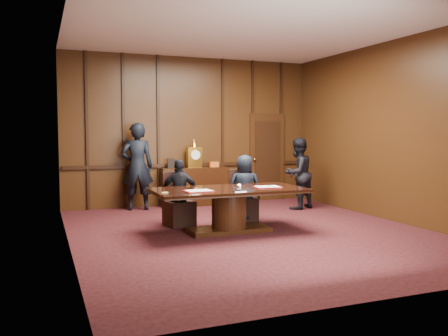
{
  "coord_description": "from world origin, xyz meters",
  "views": [
    {
      "loc": [
        -3.38,
        -7.35,
        1.73
      ],
      "look_at": [
        -0.13,
        0.99,
        1.05
      ],
      "focal_mm": 38.0,
      "sensor_mm": 36.0,
      "label": 1
    }
  ],
  "objects_px": {
    "witness_left": "(137,166)",
    "sideboard": "(194,185)",
    "conference_table": "(229,203)",
    "witness_right": "(298,173)",
    "signatory_right": "(245,188)",
    "signatory_left": "(180,193)"
  },
  "relations": [
    {
      "from": "witness_left",
      "to": "sideboard",
      "type": "bearing_deg",
      "value": -164.75
    },
    {
      "from": "sideboard",
      "to": "conference_table",
      "type": "height_order",
      "value": "sideboard"
    },
    {
      "from": "conference_table",
      "to": "witness_right",
      "type": "relative_size",
      "value": 1.64
    },
    {
      "from": "sideboard",
      "to": "signatory_right",
      "type": "distance_m",
      "value": 2.31
    },
    {
      "from": "witness_left",
      "to": "signatory_right",
      "type": "bearing_deg",
      "value": 136.88
    },
    {
      "from": "signatory_left",
      "to": "witness_right",
      "type": "height_order",
      "value": "witness_right"
    },
    {
      "from": "conference_table",
      "to": "signatory_right",
      "type": "relative_size",
      "value": 2.02
    },
    {
      "from": "witness_right",
      "to": "sideboard",
      "type": "bearing_deg",
      "value": -53.31
    },
    {
      "from": "conference_table",
      "to": "witness_left",
      "type": "bearing_deg",
      "value": 109.28
    },
    {
      "from": "sideboard",
      "to": "conference_table",
      "type": "xyz_separation_m",
      "value": [
        -0.36,
        -3.08,
        0.02
      ]
    },
    {
      "from": "sideboard",
      "to": "signatory_right",
      "type": "height_order",
      "value": "sideboard"
    },
    {
      "from": "sideboard",
      "to": "signatory_left",
      "type": "bearing_deg",
      "value": -113.83
    },
    {
      "from": "signatory_right",
      "to": "witness_right",
      "type": "bearing_deg",
      "value": -134.51
    },
    {
      "from": "signatory_left",
      "to": "witness_left",
      "type": "bearing_deg",
      "value": -62.11
    },
    {
      "from": "sideboard",
      "to": "witness_right",
      "type": "bearing_deg",
      "value": -33.33
    },
    {
      "from": "conference_table",
      "to": "signatory_left",
      "type": "relative_size",
      "value": 2.11
    },
    {
      "from": "signatory_right",
      "to": "witness_left",
      "type": "distance_m",
      "value": 2.72
    },
    {
      "from": "signatory_left",
      "to": "witness_left",
      "type": "xyz_separation_m",
      "value": [
        -0.37,
        2.12,
        0.35
      ]
    },
    {
      "from": "signatory_left",
      "to": "witness_left",
      "type": "distance_m",
      "value": 2.18
    },
    {
      "from": "conference_table",
      "to": "signatory_left",
      "type": "xyz_separation_m",
      "value": [
        -0.65,
        0.8,
        0.11
      ]
    },
    {
      "from": "conference_table",
      "to": "signatory_right",
      "type": "distance_m",
      "value": 1.04
    },
    {
      "from": "signatory_right",
      "to": "witness_left",
      "type": "bearing_deg",
      "value": -35.26
    }
  ]
}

